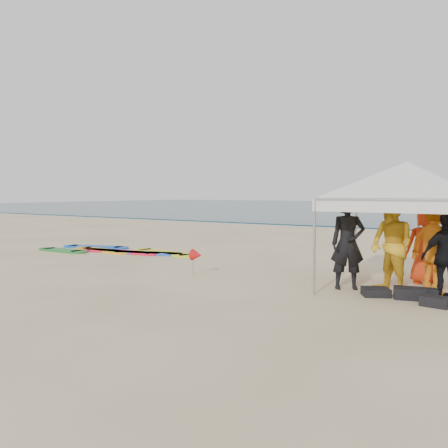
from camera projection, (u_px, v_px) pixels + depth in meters
ground at (150, 285)px, 9.52m from camera, size 120.00×120.00×0.00m
ocean at (447, 208)px, 59.93m from camera, size 160.00×84.00×0.08m
shoreline_foam at (368, 229)px, 24.81m from camera, size 160.00×1.20×0.01m
person_black_a at (348, 244)px, 9.11m from camera, size 0.83×0.74×1.92m
person_yellow at (392, 245)px, 8.73m from camera, size 1.19×1.14×1.93m
person_orange_a at (436, 246)px, 8.67m from camera, size 1.43×1.31×1.94m
person_black_b at (447, 257)px, 8.17m from camera, size 1.02×0.89×1.64m
person_orange_b at (426, 245)px, 9.64m from camera, size 0.97×0.78×1.72m
canopy_tent at (407, 162)px, 8.88m from camera, size 4.02×4.02×3.03m
marker_pennant at (197, 255)px, 10.68m from camera, size 0.28×0.28×0.64m
gear_pile at (408, 295)px, 8.23m from camera, size 1.64×0.90×0.22m
surfboard_spread at (117, 251)px, 14.95m from camera, size 5.35×2.19×0.07m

